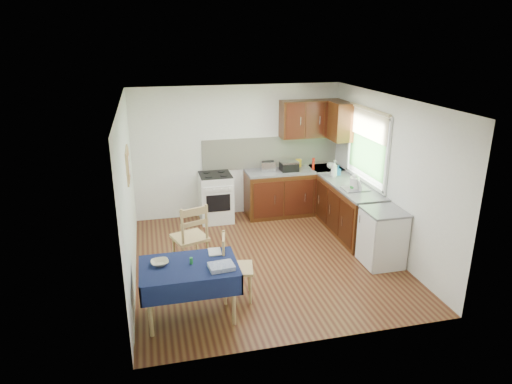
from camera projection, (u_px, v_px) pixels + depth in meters
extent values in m
plane|color=#431E12|center=(265.00, 259.00, 7.21)|extent=(4.20, 4.20, 0.00)
cube|color=white|center=(267.00, 100.00, 6.40)|extent=(4.00, 4.20, 0.02)
cube|color=white|center=(238.00, 151.00, 8.73)|extent=(4.00, 0.02, 2.50)
cube|color=white|center=(316.00, 244.00, 4.88)|extent=(4.00, 0.02, 2.50)
cube|color=white|center=(127.00, 195.00, 6.36)|extent=(0.02, 4.20, 2.50)
cube|color=white|center=(387.00, 175.00, 7.25)|extent=(0.02, 4.20, 2.50)
cube|color=#371F09|center=(294.00, 192.00, 8.96)|extent=(1.90, 0.60, 0.86)
cube|color=#371F09|center=(349.00, 210.00, 8.05)|extent=(0.60, 1.70, 0.86)
cube|color=slate|center=(295.00, 170.00, 8.81)|extent=(1.90, 0.60, 0.04)
cube|color=slate|center=(351.00, 186.00, 7.90)|extent=(0.60, 1.70, 0.04)
cube|color=slate|center=(326.00, 168.00, 8.96)|extent=(0.60, 0.60, 0.04)
cube|color=#F2ECCD|center=(271.00, 152.00, 8.88)|extent=(2.70, 0.02, 0.60)
cube|color=#371F09|center=(311.00, 119.00, 8.69)|extent=(1.20, 0.35, 0.70)
cube|color=#371F09|center=(341.00, 122.00, 8.39)|extent=(0.35, 0.50, 0.70)
cube|color=white|center=(216.00, 198.00, 8.61)|extent=(0.60, 0.60, 0.90)
cube|color=black|center=(215.00, 175.00, 8.46)|extent=(0.58, 0.58, 0.02)
cube|color=black|center=(218.00, 203.00, 8.33)|extent=(0.44, 0.01, 0.32)
cube|color=#285523|center=(368.00, 150.00, 7.81)|extent=(0.01, 1.40, 0.85)
cube|color=white|center=(370.00, 112.00, 7.59)|extent=(0.04, 1.48, 0.06)
cube|color=white|center=(364.00, 180.00, 7.98)|extent=(0.04, 1.48, 0.06)
cube|color=tan|center=(368.00, 125.00, 7.66)|extent=(0.02, 1.36, 0.44)
cube|color=white|center=(382.00, 239.00, 6.95)|extent=(0.55, 0.58, 0.85)
cube|color=slate|center=(385.00, 211.00, 6.80)|extent=(0.58, 0.60, 0.03)
cube|color=tan|center=(128.00, 165.00, 6.53)|extent=(0.02, 0.62, 0.47)
cube|color=#996240|center=(129.00, 165.00, 6.53)|extent=(0.01, 0.56, 0.41)
cube|color=white|center=(129.00, 165.00, 6.45)|extent=(0.00, 0.18, 0.24)
cube|color=white|center=(130.00, 169.00, 6.68)|extent=(0.00, 0.15, 0.20)
cube|color=#0E1039|center=(189.00, 266.00, 5.54)|extent=(1.15, 0.76, 0.03)
cube|color=#0E1039|center=(193.00, 291.00, 5.22)|extent=(1.19, 0.02, 0.26)
cube|color=#0E1039|center=(186.00, 260.00, 5.94)|extent=(1.19, 0.02, 0.26)
cube|color=#0E1039|center=(140.00, 280.00, 5.45)|extent=(0.02, 0.80, 0.26)
cube|color=#0E1039|center=(236.00, 269.00, 5.71)|extent=(0.02, 0.80, 0.26)
cylinder|color=tan|center=(150.00, 311.00, 5.27)|extent=(0.05, 0.05, 0.69)
cylinder|color=tan|center=(234.00, 300.00, 5.49)|extent=(0.05, 0.05, 0.69)
cylinder|color=tan|center=(149.00, 285.00, 5.83)|extent=(0.05, 0.05, 0.69)
cylinder|color=tan|center=(225.00, 276.00, 6.05)|extent=(0.05, 0.05, 0.69)
cube|color=tan|center=(190.00, 237.00, 6.80)|extent=(0.59, 0.59, 0.04)
cube|color=tan|center=(194.00, 218.00, 6.51)|extent=(0.41, 0.16, 0.33)
cylinder|color=tan|center=(197.00, 245.00, 7.13)|extent=(0.04, 0.04, 0.50)
cylinder|color=tan|center=(174.00, 251.00, 6.94)|extent=(0.04, 0.04, 0.50)
cylinder|color=tan|center=(207.00, 254.00, 6.83)|extent=(0.04, 0.04, 0.50)
cylinder|color=tan|center=(184.00, 261.00, 6.64)|extent=(0.04, 0.04, 0.50)
cube|color=tan|center=(237.00, 269.00, 6.04)|extent=(0.47, 0.47, 0.04)
cube|color=tan|center=(224.00, 246.00, 5.92)|extent=(0.10, 0.37, 0.29)
cylinder|color=tan|center=(250.00, 289.00, 5.96)|extent=(0.03, 0.03, 0.43)
cylinder|color=tan|center=(249.00, 277.00, 6.27)|extent=(0.03, 0.03, 0.43)
cylinder|color=tan|center=(225.00, 290.00, 5.95)|extent=(0.03, 0.03, 0.43)
cylinder|color=tan|center=(225.00, 277.00, 6.25)|extent=(0.03, 0.03, 0.43)
cube|color=silver|center=(268.00, 166.00, 8.66)|extent=(0.27, 0.17, 0.19)
cube|color=black|center=(268.00, 161.00, 8.63)|extent=(0.23, 0.02, 0.02)
cube|color=black|center=(289.00, 167.00, 8.71)|extent=(0.32, 0.28, 0.15)
cube|color=silver|center=(289.00, 162.00, 8.68)|extent=(0.32, 0.28, 0.03)
cylinder|color=red|center=(313.00, 164.00, 8.76)|extent=(0.05, 0.05, 0.23)
cube|color=gold|center=(298.00, 163.00, 8.96)|extent=(0.13, 0.11, 0.15)
cube|color=gray|center=(355.00, 189.00, 7.67)|extent=(0.42, 0.32, 0.02)
cylinder|color=white|center=(356.00, 184.00, 7.64)|extent=(0.05, 0.20, 0.20)
cylinder|color=white|center=(355.00, 184.00, 7.64)|extent=(0.16, 0.16, 0.20)
sphere|color=white|center=(355.00, 177.00, 7.60)|extent=(0.10, 0.10, 0.10)
imported|color=white|center=(330.00, 166.00, 8.87)|extent=(0.16, 0.16, 0.10)
imported|color=white|center=(334.00, 169.00, 8.30)|extent=(0.16, 0.16, 0.31)
imported|color=blue|center=(338.00, 170.00, 8.42)|extent=(0.09, 0.09, 0.19)
imported|color=#278F31|center=(353.00, 185.00, 7.63)|extent=(0.17, 0.17, 0.16)
imported|color=beige|center=(160.00, 263.00, 5.54)|extent=(0.23, 0.23, 0.05)
imported|color=white|center=(208.00, 252.00, 5.84)|extent=(0.17, 0.23, 0.02)
cylinder|color=#248439|center=(191.00, 261.00, 5.56)|extent=(0.04, 0.04, 0.08)
cube|color=navy|center=(221.00, 266.00, 5.45)|extent=(0.32, 0.26, 0.05)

